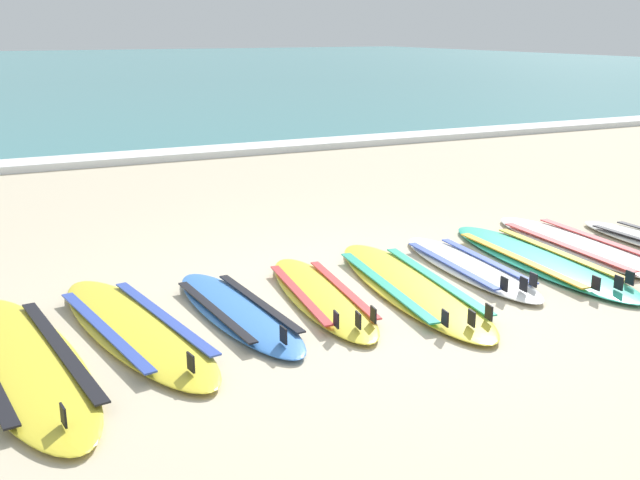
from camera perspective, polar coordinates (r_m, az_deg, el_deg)
ground_plane at (r=5.96m, az=5.85°, el=-4.23°), size 80.00×80.00×0.00m
sea at (r=41.69m, az=-22.32°, el=11.96°), size 80.00×60.00×0.10m
wave_foam_strip at (r=12.43m, az=-11.80°, el=6.33°), size 80.00×0.72×0.11m
surfboard_1 at (r=5.08m, az=-21.66°, el=-8.52°), size 0.94×2.64×0.18m
surfboard_2 at (r=5.39m, az=-13.93°, el=-6.45°), size 0.94×2.42×0.18m
surfboard_3 at (r=5.56m, az=-6.33°, el=-5.36°), size 0.61×1.97×0.18m
surfboard_4 at (r=5.83m, az=0.08°, el=-4.22°), size 0.74×2.04×0.18m
surfboard_5 at (r=6.08m, az=6.86°, el=-3.48°), size 0.93×2.55×0.18m
surfboard_6 at (r=6.65m, az=11.21°, el=-1.98°), size 0.65×2.02×0.18m
surfboard_7 at (r=6.99m, az=16.30°, el=-1.43°), size 0.78×2.51×0.18m
surfboard_8 at (r=7.53m, az=19.40°, el=-0.49°), size 0.76×2.52×0.18m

